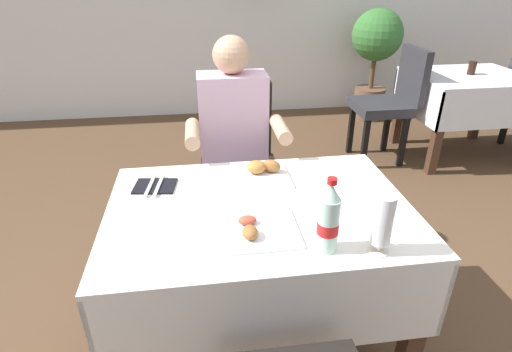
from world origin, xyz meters
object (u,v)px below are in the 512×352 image
main_dining_table (259,242)px  background_chair_left (392,99)px  beer_glass_left (382,224)px  background_dining_table (466,96)px  seated_diner_far (234,143)px  cola_bottle_primary (329,220)px  potted_plant_corner (375,50)px  plate_far_diner (262,172)px  plate_near_camera (260,230)px  background_table_tumbler (472,68)px  chair_far_diner_seat (239,161)px  napkin_cutlery_set (155,186)px

main_dining_table → background_chair_left: 2.32m
beer_glass_left → background_dining_table: 2.81m
main_dining_table → background_chair_left: bearing=52.7°
seated_diner_far → cola_bottle_primary: (0.21, -0.99, 0.14)m
beer_glass_left → background_dining_table: (1.75, 2.18, -0.29)m
potted_plant_corner → plate_far_diner: bearing=-121.3°
cola_bottle_primary → background_dining_table: 2.89m
main_dining_table → cola_bottle_primary: size_ratio=4.47×
cola_bottle_primary → background_chair_left: 2.49m
main_dining_table → background_dining_table: 2.79m
plate_far_diner → beer_glass_left: 0.65m
plate_near_camera → background_table_tumbler: background_table_tumbler is taller
cola_bottle_primary → beer_glass_left: bearing=-12.5°
plate_near_camera → background_table_tumbler: 2.94m
background_dining_table → background_chair_left: 0.68m
background_chair_left → background_table_tumbler: 0.73m
main_dining_table → chair_far_diner_seat: (-0.00, 0.80, -0.01)m
plate_far_diner → napkin_cutlery_set: bearing=-176.4°
seated_diner_far → beer_glass_left: (0.37, -1.02, 0.13)m
napkin_cutlery_set → background_dining_table: napkin_cutlery_set is taller
background_chair_left → cola_bottle_primary: bearing=-119.9°
main_dining_table → potted_plant_corner: potted_plant_corner is taller
beer_glass_left → napkin_cutlery_set: bearing=144.2°
background_chair_left → potted_plant_corner: bearing=75.6°
chair_far_diner_seat → seated_diner_far: bearing=-107.2°
background_dining_table → plate_near_camera: bearing=-136.3°
beer_glass_left → potted_plant_corner: potted_plant_corner is taller
seated_diner_far → plate_far_diner: bearing=-79.8°
napkin_cutlery_set → background_dining_table: 3.00m
seated_diner_far → potted_plant_corner: bearing=52.5°
plate_far_diner → cola_bottle_primary: cola_bottle_primary is taller
seated_diner_far → background_dining_table: seated_diner_far is taller
plate_far_diner → potted_plant_corner: size_ratio=0.20×
plate_far_diner → plate_near_camera: bearing=-100.0°
chair_far_diner_seat → beer_glass_left: chair_far_diner_seat is taller
chair_far_diner_seat → potted_plant_corner: (1.69, 2.13, 0.20)m
plate_near_camera → napkin_cutlery_set: size_ratio=1.24×
background_chair_left → potted_plant_corner: potted_plant_corner is taller
background_chair_left → background_table_tumbler: (0.69, 0.02, 0.23)m
main_dining_table → plate_far_diner: size_ratio=5.01×
seated_diner_far → background_dining_table: 2.43m
plate_far_diner → background_table_tumbler: (2.05, 1.62, 0.03)m
main_dining_table → plate_near_camera: (-0.03, -0.18, 0.18)m
main_dining_table → background_dining_table: bearing=41.4°
chair_far_diner_seat → plate_near_camera: chair_far_diner_seat is taller
napkin_cutlery_set → background_table_tumbler: 3.00m
background_table_tumbler → main_dining_table: bearing=-138.3°
seated_diner_far → plate_near_camera: size_ratio=5.21×
plate_far_diner → chair_far_diner_seat: bearing=94.9°
chair_far_diner_seat → napkin_cutlery_set: size_ratio=4.98×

